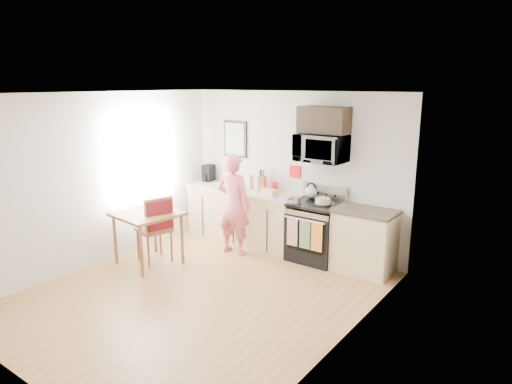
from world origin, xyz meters
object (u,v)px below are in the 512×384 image
Objects in this scene: range at (315,233)px; person at (234,204)px; microwave at (321,148)px; cake at (323,201)px; chair at (158,222)px; dining_table at (147,219)px.

person reaches higher than range.
microwave is 2.71× the size of cake.
microwave reaches higher than chair.
dining_table is 0.17m from chair.
dining_table is at bearing -137.32° from chair.
chair is (0.14, 0.07, -0.04)m from dining_table.
dining_table is at bearing -138.37° from microwave.
microwave is at bearing 90.06° from range.
microwave is 0.71× the size of chair.
cake reaches higher than dining_table.
chair is at bearing 26.25° from dining_table.
range is 1.09× the size of chair.
chair is (-1.83, -1.58, 0.25)m from range.
range is 2.59m from dining_table.
dining_table is (-1.98, -1.65, 0.29)m from range.
range is at bearing 174.50° from cake.
dining_table is (-0.76, -1.13, -0.10)m from person.
range reaches higher than cake.
range reaches higher than chair.
chair reaches higher than dining_table.
chair is (-1.83, -1.69, -1.07)m from microwave.
range is 1.53× the size of microwave.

